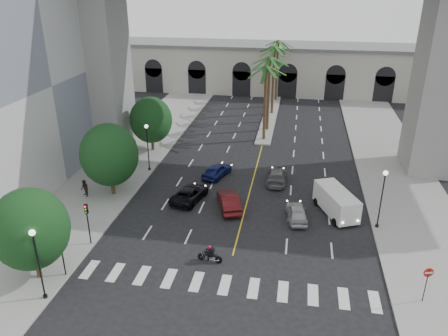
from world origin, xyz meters
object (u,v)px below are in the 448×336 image
lamp_post_left_far (148,144)px  pedestrian_a (31,223)px  traffic_signal_far (87,217)px  cargo_van (336,201)px  lamp_post_right (382,194)px  lamp_post_left_near (37,259)px  pedestrian_b (85,188)px  motorcycle_rider (211,254)px  car_b (229,201)px  do_not_enter_sign (427,278)px  car_d (277,176)px  car_a (297,213)px  car_c (190,194)px  traffic_signal_near (61,246)px  car_e (217,170)px

lamp_post_left_far → pedestrian_a: size_ratio=3.12×
traffic_signal_far → cargo_van: 21.13m
lamp_post_right → cargo_van: lamp_post_right is taller
lamp_post_left_near → pedestrian_b: 14.70m
lamp_post_left_far → motorcycle_rider: size_ratio=2.77×
car_b → do_not_enter_sign: size_ratio=1.72×
lamp_post_left_near → car_d: (13.85, 20.65, -2.54)m
traffic_signal_far → pedestrian_b: bearing=118.9°
motorcycle_rider → car_a: size_ratio=0.48×
car_b → cargo_van: cargo_van is taller
lamp_post_left_near → car_b: 17.51m
motorcycle_rider → do_not_enter_sign: do_not_enter_sign is taller
car_a → car_c: 10.26m
motorcycle_rider → lamp_post_left_near: bearing=-141.7°
pedestrian_b → do_not_enter_sign: (28.41, -10.01, 0.99)m
traffic_signal_near → pedestrian_a: (-5.50, 4.66, -1.50)m
cargo_van → do_not_enter_sign: 12.01m
lamp_post_right → traffic_signal_near: 25.02m
motorcycle_rider → do_not_enter_sign: size_ratio=0.71×
car_a → do_not_enter_sign: (8.34, -9.36, 1.30)m
lamp_post_left_near → car_c: size_ratio=1.11×
traffic_signal_near → car_c: traffic_signal_near is taller
lamp_post_left_near → motorcycle_rider: (9.90, 5.97, -2.59)m
lamp_post_left_near → car_c: lamp_post_left_near is taller
pedestrian_b → lamp_post_left_near: bearing=-29.4°
pedestrian_a → pedestrian_b: bearing=54.0°
lamp_post_left_far → pedestrian_a: lamp_post_left_far is taller
lamp_post_right → traffic_signal_far: lamp_post_right is taller
pedestrian_a → do_not_enter_sign: 29.99m
motorcycle_rider → car_a: motorcycle_rider is taller
traffic_signal_far → pedestrian_b: 8.66m
lamp_post_left_far → traffic_signal_far: 14.52m
lamp_post_left_far → traffic_signal_far: bearing=-89.6°
traffic_signal_near → car_b: 15.39m
cargo_van → lamp_post_left_far: bearing=139.1°
car_e → lamp_post_left_near: bearing=88.7°
traffic_signal_far → car_e: size_ratio=0.86×
lamp_post_right → lamp_post_left_near: bearing=-150.3°
car_b → car_d: bearing=-140.6°
car_b → do_not_enter_sign: (14.50, -10.28, 1.21)m
traffic_signal_near → car_c: (5.88, 12.71, -1.84)m
do_not_enter_sign → motorcycle_rider: bearing=157.4°
lamp_post_left_near → car_e: bearing=70.2°
car_a → cargo_van: (3.39, 1.56, 0.59)m
lamp_post_left_near → traffic_signal_near: bearing=87.7°
lamp_post_left_far → traffic_signal_near: 18.51m
traffic_signal_far → car_b: traffic_signal_far is taller
car_a → car_c: size_ratio=0.84×
lamp_post_left_far → car_b: lamp_post_left_far is taller
traffic_signal_far → lamp_post_right: bearing=16.0°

